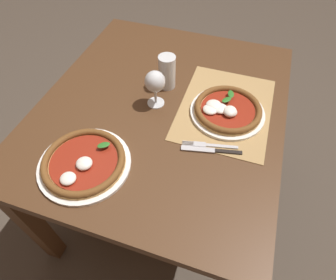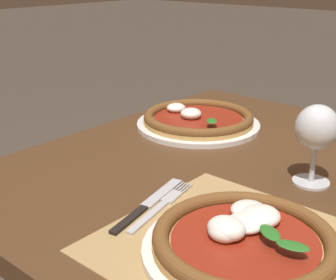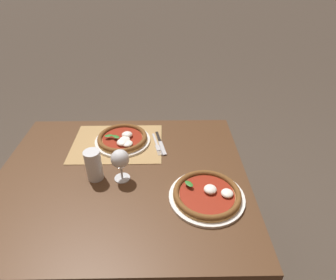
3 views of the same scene
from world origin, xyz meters
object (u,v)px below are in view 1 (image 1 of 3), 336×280
Objects in this scene: pizza_far at (84,162)px; knife at (211,150)px; pint_glass at (167,73)px; fork at (210,145)px; wine_glass at (155,83)px; pizza_near at (227,110)px.

knife is (0.19, -0.39, -0.01)m from pizza_far.
fork is (-0.27, -0.25, -0.06)m from pint_glass.
pint_glass is 0.40m from knife.
knife is at bearing -122.28° from wine_glass.
fork is at bearing -60.70° from pizza_far.
pizza_near is 0.20m from knife.
pizza_near is 0.57m from pizza_far.
pint_glass is 0.68× the size of knife.
pizza_near is 0.30m from pint_glass.
pint_glass reaches higher than pizza_near.
pizza_near is 2.01× the size of pint_glass.
pizza_far reaches higher than fork.
knife is at bearing -152.44° from fork.
pizza_near reaches higher than fork.
knife is at bearing -63.72° from pizza_far.
pizza_far is (-0.39, 0.41, -0.00)m from pizza_near.
pint_glass is at bearing -15.34° from pizza_far.
pizza_far reaches higher than knife.
pizza_far is at bearing 164.66° from pint_glass.
pint_glass reaches higher than fork.
wine_glass is 0.33m from knife.
fork is 0.93× the size of knife.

